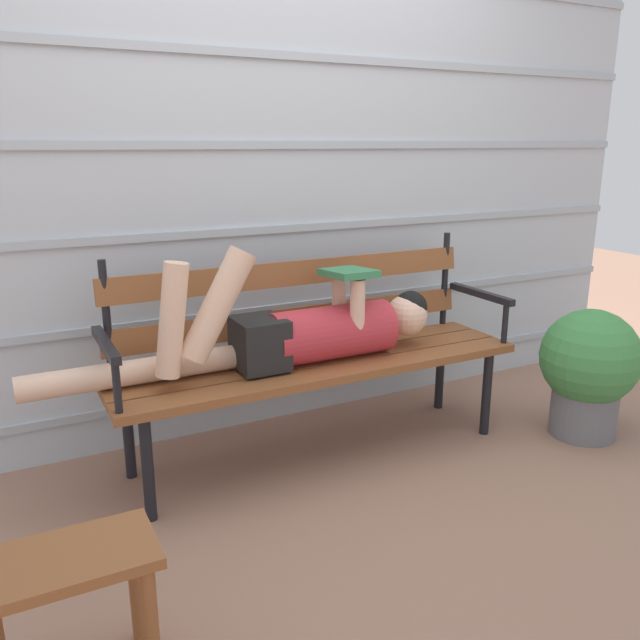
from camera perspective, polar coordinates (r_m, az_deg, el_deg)
The scene contains 6 objects.
ground_plane at distance 2.91m, azimuth 0.64°, elevation -12.33°, with size 12.00×12.00×0.00m, color #936B56.
house_siding at distance 3.09m, azimuth -4.25°, elevation 11.70°, with size 4.42×0.08×2.32m.
park_bench at distance 2.83m, azimuth -0.64°, elevation -2.17°, with size 1.82×0.48×0.92m.
reclining_person at distance 2.70m, azimuth -1.90°, elevation -0.92°, with size 1.75×0.25×0.54m.
footstool at distance 1.81m, azimuth -21.53°, elevation -21.18°, with size 0.44×0.25×0.40m.
potted_plant at distance 3.27m, azimuth 22.81°, elevation -3.92°, with size 0.46×0.46×0.62m.
Camera 1 is at (-1.21, -2.27, 1.36)m, focal length 35.93 mm.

